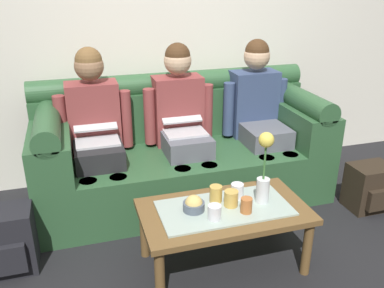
{
  "coord_description": "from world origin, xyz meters",
  "views": [
    {
      "loc": [
        -0.79,
        -1.75,
        1.69
      ],
      "look_at": [
        0.0,
        0.89,
        0.55
      ],
      "focal_mm": 38.44,
      "sensor_mm": 36.0,
      "label": 1
    }
  ],
  "objects": [
    {
      "name": "cup_far_left",
      "position": [
        0.12,
        0.3,
        0.46
      ],
      "size": [
        0.08,
        0.08,
        0.09
      ],
      "primitive_type": "cylinder",
      "color": "silver",
      "rests_on": "coffee_table"
    },
    {
      "name": "backpack_left",
      "position": [
        -1.26,
        0.55,
        0.2
      ],
      "size": [
        0.32,
        0.29,
        0.41
      ],
      "color": "black",
      "rests_on": "ground_plane"
    },
    {
      "name": "cup_near_right",
      "position": [
        0.1,
        0.13,
        0.46
      ],
      "size": [
        0.07,
        0.07,
        0.09
      ],
      "primitive_type": "cylinder",
      "color": "#B26633",
      "rests_on": "coffee_table"
    },
    {
      "name": "backpack_right",
      "position": [
        1.32,
        0.52,
        0.18
      ],
      "size": [
        0.32,
        0.29,
        0.36
      ],
      "color": "#2D2319",
      "rests_on": "ground_plane"
    },
    {
      "name": "couch",
      "position": [
        0.0,
        1.17,
        0.37
      ],
      "size": [
        2.24,
        0.88,
        0.96
      ],
      "color": "#2D5633",
      "rests_on": "ground_plane"
    },
    {
      "name": "flower_vase",
      "position": [
        0.24,
        0.21,
        0.63
      ],
      "size": [
        0.09,
        0.09,
        0.45
      ],
      "color": "silver",
      "rests_on": "coffee_table"
    },
    {
      "name": "snack_bowl",
      "position": [
        -0.18,
        0.24,
        0.45
      ],
      "size": [
        0.13,
        0.13,
        0.1
      ],
      "color": "#4C5666",
      "rests_on": "coffee_table"
    },
    {
      "name": "back_wall_patterned",
      "position": [
        0.0,
        1.7,
        1.45
      ],
      "size": [
        6.0,
        0.12,
        2.9
      ],
      "primitive_type": "cube",
      "color": "silver",
      "rests_on": "ground_plane"
    },
    {
      "name": "coffee_table",
      "position": [
        0.0,
        0.22,
        0.35
      ],
      "size": [
        1.0,
        0.55,
        0.41
      ],
      "color": "brown",
      "rests_on": "ground_plane"
    },
    {
      "name": "person_middle",
      "position": [
        0.0,
        1.17,
        0.66
      ],
      "size": [
        0.56,
        0.67,
        1.22
      ],
      "color": "#595B66",
      "rests_on": "ground_plane"
    },
    {
      "name": "cup_far_center",
      "position": [
        -0.1,
        0.12,
        0.45
      ],
      "size": [
        0.08,
        0.08,
        0.08
      ],
      "primitive_type": "cylinder",
      "color": "silver",
      "rests_on": "coffee_table"
    },
    {
      "name": "cup_near_left",
      "position": [
        -0.03,
        0.3,
        0.46
      ],
      "size": [
        0.08,
        0.08,
        0.1
      ],
      "primitive_type": "cylinder",
      "color": "gold",
      "rests_on": "coffee_table"
    },
    {
      "name": "ground_plane",
      "position": [
        0.0,
        0.0,
        0.0
      ],
      "size": [
        14.0,
        14.0,
        0.0
      ],
      "primitive_type": "plane",
      "color": "black"
    },
    {
      "name": "person_right",
      "position": [
        0.65,
        1.17,
        0.66
      ],
      "size": [
        0.56,
        0.67,
        1.22
      ],
      "color": "#595B66",
      "rests_on": "ground_plane"
    },
    {
      "name": "cup_far_right",
      "position": [
        0.04,
        0.22,
        0.46
      ],
      "size": [
        0.08,
        0.08,
        0.1
      ],
      "primitive_type": "cylinder",
      "color": "gold",
      "rests_on": "coffee_table"
    },
    {
      "name": "person_left",
      "position": [
        -0.65,
        1.17,
        0.66
      ],
      "size": [
        0.56,
        0.67,
        1.22
      ],
      "color": "#232326",
      "rests_on": "ground_plane"
    }
  ]
}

